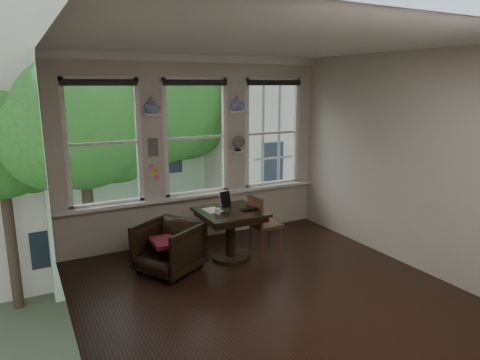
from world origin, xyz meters
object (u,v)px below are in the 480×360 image
side_chair_right (266,224)px  laptop (253,209)px  armchair_left (169,248)px  mug (218,211)px  table (230,235)px

side_chair_right → laptop: (-0.29, -0.11, 0.30)m
armchair_left → mug: mug is taller
table → side_chair_right: side_chair_right is taller
armchair_left → mug: size_ratio=8.42×
side_chair_right → mug: 0.89m
armchair_left → laptop: size_ratio=2.41×
armchair_left → laptop: bearing=54.0°
armchair_left → side_chair_right: bearing=59.2°
side_chair_right → laptop: 0.43m
laptop → armchair_left: bearing=169.9°
side_chair_right → mug: (-0.83, -0.06, 0.33)m
armchair_left → side_chair_right: (1.54, -0.01, 0.10)m
armchair_left → table: bearing=60.2°
table → armchair_left: (-0.95, -0.01, -0.02)m
table → side_chair_right: (0.59, -0.02, 0.09)m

